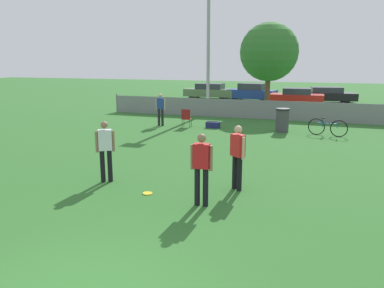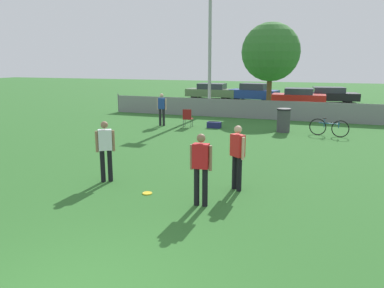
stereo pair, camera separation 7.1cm
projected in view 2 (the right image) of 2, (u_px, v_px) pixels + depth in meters
The scene contains 16 objects.
fence_backline at pixel (268, 110), 21.58m from camera, with size 19.83×0.07×1.21m.
light_pole at pixel (210, 36), 23.12m from camera, with size 0.90×0.36×8.13m.
tree_near_pole at pixel (271, 52), 23.54m from camera, with size 3.67×3.67×5.71m.
player_receiver_white at pixel (105, 147), 10.27m from camera, with size 0.45×0.39×1.71m.
player_defender_red at pixel (237, 154), 9.59m from camera, with size 0.42×0.40×1.71m.
player_thrower_red at pixel (201, 165), 8.52m from camera, with size 0.52×0.24×1.71m.
spectator_in_blue at pixel (162, 108), 19.38m from camera, with size 0.50×0.28×1.68m.
frisbee_disc at pixel (147, 193), 9.50m from camera, with size 0.25×0.25×0.03m.
folding_chair_sideline at pixel (188, 117), 18.99m from camera, with size 0.50×0.50×0.93m.
bicycle_sideline at pixel (329, 128), 16.75m from camera, with size 1.71×0.51×0.82m.
trash_bin at pixel (284, 120), 17.74m from camera, with size 0.64×0.64×1.12m.
gear_bag_sideline at pixel (214, 125), 18.93m from camera, with size 0.68×0.37×0.33m.
parked_car_olive at pixel (212, 91), 33.74m from camera, with size 4.54×1.88×1.37m.
parked_car_blue at pixel (254, 92), 32.14m from camera, with size 4.31×2.37×1.46m.
parked_car_red at pixel (299, 97), 28.69m from camera, with size 4.02×1.86×1.30m.
parked_car_dark at pixel (328, 95), 30.43m from camera, with size 4.81×2.48×1.26m.
Camera 2 is at (3.10, -3.72, 3.28)m, focal length 35.00 mm.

